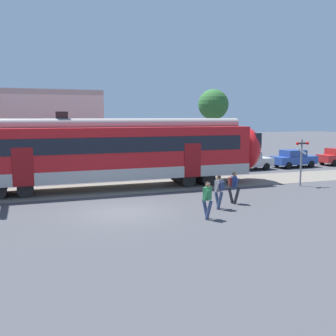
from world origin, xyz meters
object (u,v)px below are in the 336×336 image
pedestrian_navy (233,185)px  crossing_signal (302,155)px  parked_car_blue (294,158)px  pedestrian_green (207,197)px  pedestrian_grey (219,189)px  parked_car_silver (248,161)px

pedestrian_navy → crossing_signal: crossing_signal is taller
pedestrian_navy → parked_car_blue: 16.54m
pedestrian_navy → crossing_signal: (6.64, 3.12, 1.02)m
pedestrian_green → crossing_signal: (9.24, 5.47, 1.05)m
pedestrian_navy → parked_car_blue: size_ratio=0.41×
parked_car_blue → pedestrian_green: bearing=-137.8°
pedestrian_navy → parked_car_blue: (12.25, 11.12, -0.21)m
pedestrian_grey → parked_car_blue: 18.01m
pedestrian_green → pedestrian_navy: same height
pedestrian_green → pedestrian_navy: bearing=42.1°
pedestrian_green → pedestrian_navy: (2.60, 2.35, 0.03)m
pedestrian_grey → parked_car_silver: bearing=53.3°
parked_car_silver → crossing_signal: crossing_signal is taller
pedestrian_green → parked_car_silver: size_ratio=0.41×
pedestrian_grey → crossing_signal: 8.87m
pedestrian_navy → pedestrian_grey: bearing=-146.7°
parked_car_silver → pedestrian_navy: bearing=-124.5°
pedestrian_grey → parked_car_blue: size_ratio=0.41×
pedestrian_navy → parked_car_silver: 13.38m
pedestrian_green → crossing_signal: bearing=30.6°
pedestrian_grey → crossing_signal: bearing=26.5°
pedestrian_green → pedestrian_grey: size_ratio=1.00×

